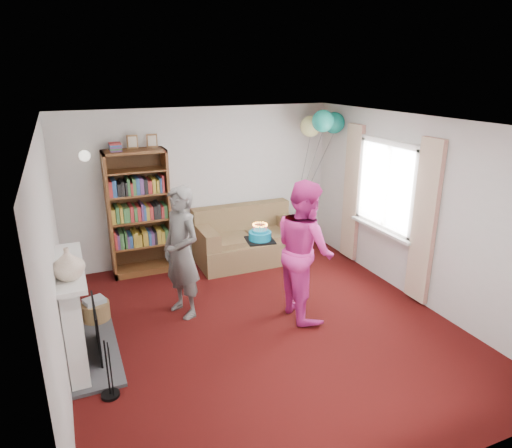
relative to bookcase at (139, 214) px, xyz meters
name	(u,v)px	position (x,y,z in m)	size (l,w,h in m)	color
ground	(263,327)	(1.08, -2.30, -0.95)	(5.00, 5.00, 0.00)	#320907
wall_back	(201,185)	(1.08, 0.21, 0.30)	(4.50, 0.02, 2.50)	silver
wall_left	(53,263)	(-1.18, -2.30, 0.30)	(0.02, 5.00, 2.50)	silver
wall_right	(417,210)	(3.34, -2.30, 0.30)	(0.02, 5.00, 2.50)	silver
ceiling	(264,122)	(1.08, -2.30, 1.56)	(4.50, 5.00, 0.01)	white
fireplace	(80,317)	(-1.01, -2.11, -0.44)	(0.55, 1.80, 1.12)	#3F3F42
window_bay	(385,203)	(3.28, -1.70, 0.25)	(0.14, 2.02, 2.20)	white
wall_sconce	(85,156)	(-0.67, 0.06, 0.93)	(0.16, 0.23, 0.16)	gold
bookcase	(139,214)	(0.00, 0.00, 0.00)	(0.92, 0.42, 2.15)	#472B14
sofa	(247,241)	(1.70, -0.23, -0.61)	(1.69, 0.90, 0.90)	brown
wicker_basket	(96,311)	(-0.82, -1.35, -0.80)	(0.35, 0.35, 0.32)	#9E784A
person_striped	(181,253)	(0.26, -1.58, -0.09)	(0.62, 0.41, 1.71)	black
person_magenta	(305,250)	(1.69, -2.18, -0.05)	(0.87, 0.68, 1.79)	#D22A8B
birthday_cake	(260,236)	(1.17, -1.98, 0.14)	(0.34, 0.34, 0.22)	black
balloons	(322,123)	(2.98, -0.37, 1.27)	(0.96, 0.73, 1.79)	#3F3F3F
mantel_vase	(68,263)	(-1.04, -2.45, 0.33)	(0.30, 0.30, 0.32)	beige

